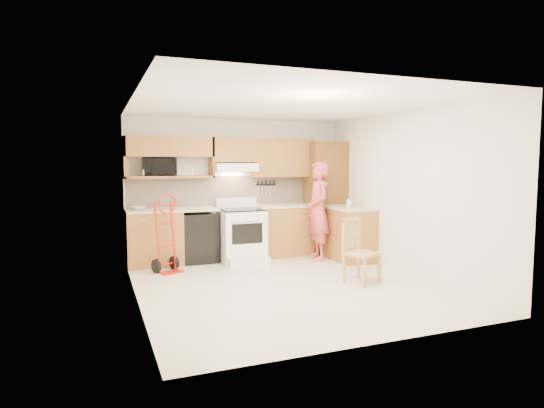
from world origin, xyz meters
TOP-DOWN VIEW (x-y plane):
  - floor at (0.00, 0.00)m, footprint 4.00×4.50m
  - ceiling at (0.00, 0.00)m, footprint 4.00×4.50m
  - wall_back at (0.00, 2.26)m, footprint 4.00×0.02m
  - wall_front at (0.00, -2.26)m, footprint 4.00×0.02m
  - wall_left at (-2.01, 0.00)m, footprint 0.02×4.50m
  - wall_right at (2.01, 0.00)m, footprint 0.02×4.50m
  - backsplash at (0.00, 2.23)m, footprint 3.92×0.03m
  - lower_cab_left at (-1.55, 1.95)m, footprint 0.90×0.60m
  - dishwasher at (-0.80, 1.95)m, footprint 0.60×0.60m
  - lower_cab_right at (0.83, 1.95)m, footprint 1.14×0.60m
  - countertop_left at (-1.25, 1.95)m, footprint 1.50×0.63m
  - countertop_right at (0.83, 1.95)m, footprint 1.14×0.63m
  - cab_return_right at (1.70, 1.15)m, footprint 0.60×1.00m
  - countertop_return at (1.70, 1.15)m, footprint 0.63×1.00m
  - pantry_tall at (1.65, 1.95)m, footprint 0.70×0.60m
  - upper_cab_left at (-1.25, 2.08)m, footprint 1.50×0.33m
  - upper_shelf_mw at (-1.25, 2.08)m, footprint 1.50×0.33m
  - upper_cab_center at (-0.12, 2.08)m, footprint 0.76×0.33m
  - upper_cab_right at (0.83, 2.08)m, footprint 1.14×0.33m
  - range_hood at (-0.12, 2.02)m, footprint 0.76×0.46m
  - knife_strip at (0.55, 2.21)m, footprint 0.40×0.05m
  - microwave at (-1.42, 2.08)m, footprint 0.59×0.43m
  - range at (-0.10, 1.62)m, footprint 0.74×0.97m
  - person at (1.20, 1.35)m, footprint 0.50×0.68m
  - hand_truck at (-1.41, 1.35)m, footprint 0.56×0.55m
  - dining_chair at (1.06, -0.30)m, footprint 0.55×0.57m
  - soap_bottle at (1.70, 1.14)m, footprint 0.11×0.11m
  - bowl at (-1.79, 1.95)m, footprint 0.28×0.28m

SIDE VIEW (x-z plane):
  - floor at x=0.00m, z-range -0.02..0.00m
  - dishwasher at x=-0.80m, z-range 0.00..0.85m
  - lower_cab_left at x=-1.55m, z-range 0.00..0.90m
  - lower_cab_right at x=0.83m, z-range 0.00..0.90m
  - cab_return_right at x=1.70m, z-range 0.00..0.90m
  - dining_chair at x=1.06m, z-range 0.00..0.92m
  - range at x=-0.10m, z-range 0.00..1.09m
  - hand_truck at x=-1.41m, z-range 0.00..1.11m
  - person at x=1.20m, z-range 0.00..1.73m
  - countertop_left at x=-1.25m, z-range 0.90..0.94m
  - countertop_right at x=0.83m, z-range 0.90..0.94m
  - countertop_return at x=1.70m, z-range 0.90..0.94m
  - bowl at x=-1.79m, z-range 0.94..1.00m
  - soap_bottle at x=1.70m, z-range 0.94..1.12m
  - pantry_tall at x=1.65m, z-range 0.00..2.10m
  - backsplash at x=0.00m, z-range 0.92..1.48m
  - knife_strip at x=0.55m, z-range 1.09..1.39m
  - wall_back at x=0.00m, z-range 0.00..2.50m
  - wall_front at x=0.00m, z-range 0.00..2.50m
  - wall_left at x=-2.01m, z-range 0.00..2.50m
  - wall_right at x=2.01m, z-range 0.00..2.50m
  - upper_shelf_mw at x=-1.25m, z-range 1.45..1.49m
  - range_hood at x=-0.12m, z-range 1.56..1.70m
  - microwave at x=-1.42m, z-range 1.49..1.80m
  - upper_cab_right at x=0.83m, z-range 1.45..2.15m
  - upper_cab_center at x=-0.12m, z-range 1.72..2.16m
  - upper_cab_left at x=-1.25m, z-range 1.81..2.15m
  - ceiling at x=0.00m, z-range 2.50..2.52m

